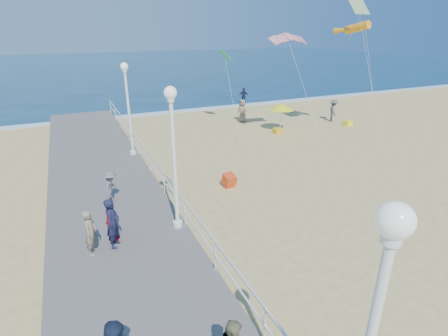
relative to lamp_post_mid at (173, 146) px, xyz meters
name	(u,v)px	position (x,y,z in m)	size (l,w,h in m)	color
ground	(293,208)	(5.35, 0.00, -3.66)	(160.00, 160.00, 0.00)	tan
ocean	(107,67)	(5.35, 65.00, -3.65)	(160.00, 90.00, 0.05)	#0C2E4B
surf_line	(168,112)	(5.35, 20.50, -3.63)	(160.00, 1.20, 0.04)	white
boardwalk	(121,244)	(-2.15, 0.00, -3.46)	(5.00, 44.00, 0.40)	slate
railing	(184,205)	(0.30, 0.00, -2.41)	(0.05, 42.00, 0.55)	white
lamp_post_mid	(173,146)	(0.00, 0.00, 0.00)	(0.44, 0.44, 5.32)	white
lamp_post_far	(128,100)	(0.00, 9.00, 0.00)	(0.44, 0.44, 5.32)	white
spectator_0	(113,223)	(-2.37, -0.35, -2.35)	(0.66, 0.43, 1.82)	#171832
spectator_2	(111,187)	(-1.99, 3.04, -2.53)	(0.94, 0.54, 1.46)	#5D5D62
spectator_3	(111,220)	(-2.38, 0.03, -2.46)	(0.94, 0.39, 1.61)	red
spectator_6	(91,233)	(-3.11, -0.50, -2.45)	(0.59, 0.39, 1.61)	#87765D
beach_walker_a	(333,111)	(17.31, 11.52, -2.73)	(1.21, 0.69, 1.87)	#4F5154
beach_walker_b	(244,96)	(13.67, 20.98, -2.80)	(1.01, 0.42, 1.72)	#1B1E3C
beach_walker_c	(242,111)	(10.18, 14.55, -2.71)	(0.93, 0.60, 1.90)	#836C5B
box_kite	(229,181)	(3.66, 3.18, -3.36)	(0.55, 0.55, 0.60)	red
beach_umbrella	(281,107)	(11.57, 10.77, -1.75)	(1.90, 1.90, 2.14)	white
beach_chair_left	(277,131)	(11.05, 10.33, -3.46)	(0.55, 0.55, 0.40)	gold
beach_chair_right	(348,123)	(17.58, 9.94, -3.46)	(0.55, 0.55, 0.40)	#FDFE1A
kite_parafoil	(289,36)	(10.23, 8.40, 3.30)	(2.58, 0.90, 0.30)	red
kite_windsock	(357,28)	(15.73, 8.38, 3.82)	(0.56, 0.56, 2.94)	orange
kite_diamond_multi	(358,5)	(14.51, 7.27, 5.12)	(1.40, 1.40, 0.02)	#167AC1
kite_diamond_green	(225,55)	(8.21, 13.77, 1.89)	(1.12, 1.12, 0.02)	#27BA80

